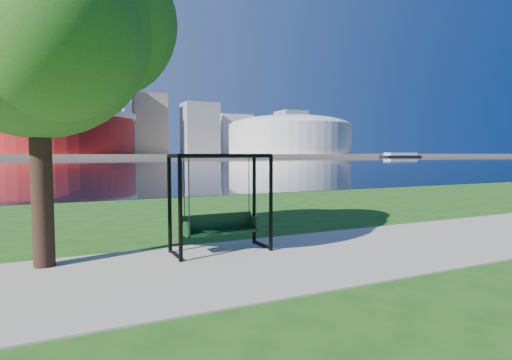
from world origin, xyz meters
TOP-DOWN VIEW (x-y plane):
  - ground at (0.00, 0.00)m, footprint 900.00×900.00m
  - path at (0.00, -0.50)m, footprint 120.00×4.00m
  - river at (0.00, 102.00)m, footprint 900.00×180.00m
  - far_bank at (0.00, 306.00)m, footprint 900.00×228.00m
  - stadium at (-10.00, 235.00)m, footprint 83.00×83.00m
  - arena at (135.00, 235.00)m, footprint 84.00×84.00m
  - skyline at (-4.27, 319.39)m, footprint 392.00×66.00m
  - swing at (-0.60, 0.63)m, footprint 2.16×0.98m
  - park_tree at (-4.12, 1.00)m, footprint 5.47×4.94m
  - barge at (187.54, 184.22)m, footprint 28.52×7.69m

SIDE VIEW (x-z plane):
  - ground at x=0.00m, z-range 0.00..0.00m
  - river at x=0.00m, z-range 0.00..0.02m
  - path at x=0.00m, z-range 0.00..0.03m
  - far_bank at x=0.00m, z-range 0.00..2.00m
  - swing at x=-0.60m, z-range -0.04..2.15m
  - barge at x=187.54m, z-range -0.13..2.72m
  - park_tree at x=-4.12m, z-range 1.32..8.12m
  - stadium at x=-10.00m, z-range -1.77..30.23m
  - arena at x=135.00m, z-range 2.59..29.15m
  - skyline at x=-4.27m, z-range -12.36..84.14m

